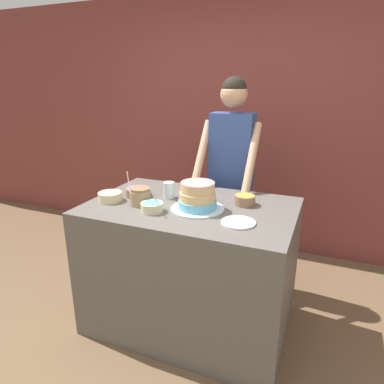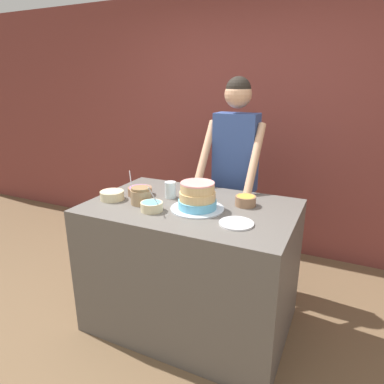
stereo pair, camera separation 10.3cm
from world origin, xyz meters
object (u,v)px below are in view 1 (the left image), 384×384
object	(u,v)px
drinking_glass	(169,190)
stoneware_jar	(140,197)
frosting_bowl_pink	(110,196)
frosting_bowl_orange	(245,199)
frosting_bowl_blue	(152,207)
frosting_bowl_purple	(138,191)
cake	(198,197)
person_baker	(231,161)
ceramic_plate	(238,223)

from	to	relation	value
drinking_glass	stoneware_jar	bearing A→B (deg)	-120.33
frosting_bowl_pink	frosting_bowl_orange	xyz separation A→B (m)	(0.90, 0.29, 0.00)
frosting_bowl_blue	frosting_bowl_orange	distance (m)	0.64
frosting_bowl_purple	drinking_glass	world-z (taller)	frosting_bowl_purple
frosting_bowl_blue	cake	bearing A→B (deg)	30.79
person_baker	drinking_glass	world-z (taller)	person_baker
frosting_bowl_blue	frosting_bowl_pink	size ratio (longest dim) A/B	1.09
person_baker	stoneware_jar	distance (m)	0.90
person_baker	drinking_glass	distance (m)	0.67
person_baker	frosting_bowl_purple	world-z (taller)	person_baker
person_baker	frosting_bowl_purple	size ratio (longest dim) A/B	9.61
frosting_bowl_purple	ceramic_plate	size ratio (longest dim) A/B	0.89
frosting_bowl_purple	stoneware_jar	distance (m)	0.20
person_baker	cake	world-z (taller)	person_baker
cake	drinking_glass	world-z (taller)	cake
frosting_bowl_pink	drinking_glass	bearing A→B (deg)	31.35
cake	ceramic_plate	distance (m)	0.35
frosting_bowl_pink	frosting_bowl_orange	bearing A→B (deg)	17.58
frosting_bowl_purple	stoneware_jar	bearing A→B (deg)	-54.23
drinking_glass	ceramic_plate	distance (m)	0.65
person_baker	drinking_glass	xyz separation A→B (m)	(-0.29, -0.59, -0.12)
frosting_bowl_orange	person_baker	bearing A→B (deg)	115.87
person_baker	cake	xyz separation A→B (m)	(-0.01, -0.73, -0.09)
cake	drinking_glass	bearing A→B (deg)	153.65
frosting_bowl_orange	frosting_bowl_purple	distance (m)	0.79
person_baker	drinking_glass	size ratio (longest dim) A/B	15.16
person_baker	ceramic_plate	world-z (taller)	person_baker
person_baker	ceramic_plate	bearing A→B (deg)	-70.72
frosting_bowl_blue	ceramic_plate	bearing A→B (deg)	2.49
cake	frosting_bowl_blue	xyz separation A→B (m)	(-0.26, -0.15, -0.05)
person_baker	frosting_bowl_blue	xyz separation A→B (m)	(-0.27, -0.88, -0.14)
frosting_bowl_pink	ceramic_plate	xyz separation A→B (m)	(0.95, -0.05, -0.03)
cake	frosting_bowl_pink	xyz separation A→B (m)	(-0.63, -0.08, -0.05)
person_baker	frosting_bowl_pink	size ratio (longest dim) A/B	10.60
person_baker	frosting_bowl_pink	distance (m)	1.05
frosting_bowl_pink	ceramic_plate	size ratio (longest dim) A/B	0.81
frosting_bowl_blue	stoneware_jar	world-z (taller)	frosting_bowl_blue
frosting_bowl_pink	frosting_bowl_purple	bearing A→B (deg)	55.16
frosting_bowl_pink	frosting_bowl_orange	world-z (taller)	frosting_bowl_orange
frosting_bowl_purple	stoneware_jar	xyz separation A→B (m)	(0.12, -0.16, 0.03)
frosting_bowl_blue	stoneware_jar	distance (m)	0.17
drinking_glass	ceramic_plate	bearing A→B (deg)	-24.25
person_baker	frosting_bowl_pink	xyz separation A→B (m)	(-0.65, -0.81, -0.14)
ceramic_plate	frosting_bowl_pink	bearing A→B (deg)	177.06
drinking_glass	person_baker	bearing A→B (deg)	63.98
frosting_bowl_purple	person_baker	bearing A→B (deg)	50.48
frosting_bowl_purple	drinking_glass	bearing A→B (deg)	10.42
cake	frosting_bowl_purple	world-z (taller)	same
ceramic_plate	frosting_bowl_purple	bearing A→B (deg)	164.91
frosting_bowl_purple	frosting_bowl_orange	bearing A→B (deg)	8.13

